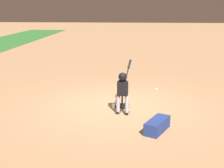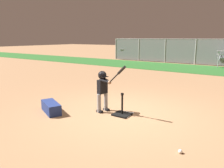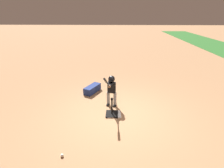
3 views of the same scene
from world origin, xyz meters
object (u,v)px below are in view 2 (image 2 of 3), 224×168
(batter_child, at_px, (103,86))
(baseball, at_px, (180,151))
(batting_tee, at_px, (122,112))
(bleachers_far_right, at_px, (141,54))
(equipment_bag, at_px, (51,107))

(batter_child, bearing_deg, baseball, -23.28)
(batting_tee, xyz_separation_m, bleachers_far_right, (-6.10, 13.46, 0.40))
(baseball, xyz_separation_m, equipment_bag, (-3.53, 0.20, 0.10))
(equipment_bag, bearing_deg, baseball, 22.36)
(batting_tee, relative_size, baseball, 7.99)
(baseball, relative_size, bleachers_far_right, 0.02)
(batter_child, relative_size, equipment_bag, 1.58)
(batting_tee, height_order, baseball, batting_tee)
(baseball, bearing_deg, equipment_bag, 176.75)
(baseball, xyz_separation_m, bleachers_far_right, (-7.93, 14.53, 0.44))
(batter_child, xyz_separation_m, baseball, (2.39, -1.03, -0.68))
(batting_tee, distance_m, equipment_bag, 1.91)
(batter_child, bearing_deg, batting_tee, 4.25)
(bleachers_far_right, height_order, equipment_bag, bleachers_far_right)
(batter_child, relative_size, bleachers_far_right, 0.37)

